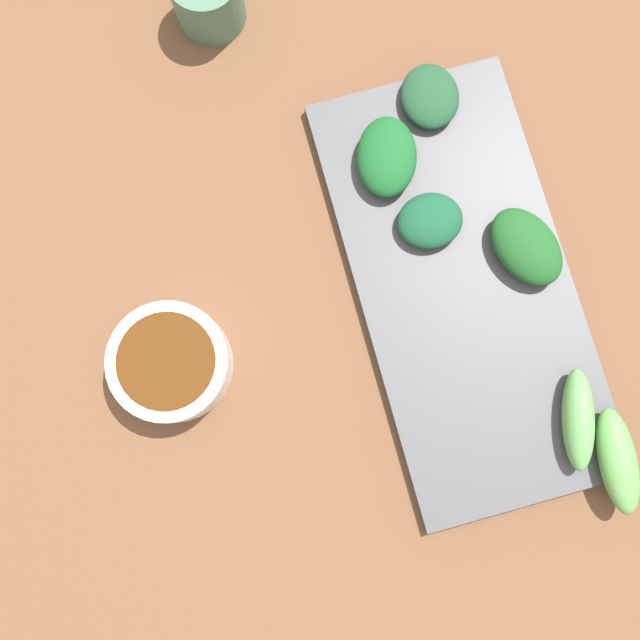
# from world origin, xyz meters

# --- Properties ---
(tabletop) EXTENTS (2.10, 2.10, 0.02)m
(tabletop) POSITION_xyz_m (0.00, 0.00, 0.01)
(tabletop) COLOR brown
(tabletop) RESTS_ON ground
(sauce_bowl) EXTENTS (0.10, 0.10, 0.04)m
(sauce_bowl) POSITION_xyz_m (-0.13, -0.03, 0.04)
(sauce_bowl) COLOR white
(sauce_bowl) RESTS_ON tabletop
(serving_plate) EXTENTS (0.18, 0.39, 0.01)m
(serving_plate) POSITION_xyz_m (0.13, -0.02, 0.03)
(serving_plate) COLOR #4B4A4F
(serving_plate) RESTS_ON tabletop
(broccoli_leafy_0) EXTENTS (0.07, 0.09, 0.03)m
(broccoli_leafy_0) POSITION_xyz_m (0.10, 0.10, 0.05)
(broccoli_leafy_0) COLOR #185A26
(broccoli_leafy_0) RESTS_ON serving_plate
(broccoli_stalk_1) EXTENTS (0.05, 0.09, 0.03)m
(broccoli_stalk_1) POSITION_xyz_m (0.19, -0.16, 0.05)
(broccoli_stalk_1) COLOR #60A454
(broccoli_stalk_1) RESTS_ON serving_plate
(broccoli_leafy_2) EXTENTS (0.06, 0.07, 0.02)m
(broccoli_leafy_2) POSITION_xyz_m (0.15, 0.14, 0.04)
(broccoli_leafy_2) COLOR #1E492B
(broccoli_leafy_2) RESTS_ON serving_plate
(broccoli_leafy_3) EXTENTS (0.06, 0.05, 0.02)m
(broccoli_leafy_3) POSITION_xyz_m (0.12, 0.03, 0.04)
(broccoli_leafy_3) COLOR #174D30
(broccoli_leafy_3) RESTS_ON serving_plate
(broccoli_stalk_4) EXTENTS (0.04, 0.09, 0.03)m
(broccoli_stalk_4) POSITION_xyz_m (0.21, -0.20, 0.04)
(broccoli_stalk_4) COLOR #5FA14E
(broccoli_stalk_4) RESTS_ON serving_plate
(broccoli_leafy_5) EXTENTS (0.07, 0.09, 0.03)m
(broccoli_leafy_5) POSITION_xyz_m (0.19, -0.01, 0.05)
(broccoli_leafy_5) COLOR #1C5421
(broccoli_leafy_5) RESTS_ON serving_plate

